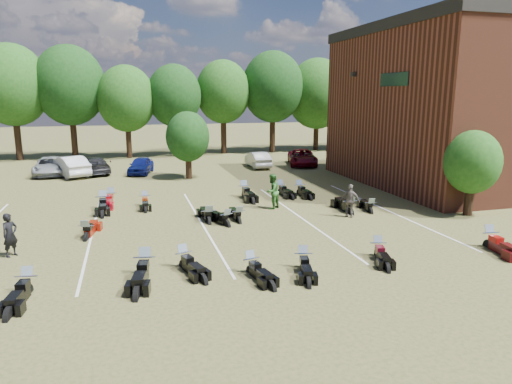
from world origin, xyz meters
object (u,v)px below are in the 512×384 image
object	(u,v)px
motorcycle_3	(251,274)
motorcycle_7	(87,239)
motorcycle_0	(28,294)
car_4	(141,166)
person_green	(272,191)
person_grey	(350,201)
person_black	(10,235)

from	to	relation	value
motorcycle_3	motorcycle_7	distance (m)	8.07
motorcycle_0	motorcycle_7	size ratio (longest dim) A/B	0.99
car_4	motorcycle_0	xyz separation A→B (m)	(-4.10, -21.97, -0.64)
motorcycle_0	person_green	bearing A→B (deg)	45.69
motorcycle_0	person_grey	bearing A→B (deg)	29.50
person_black	motorcycle_7	distance (m)	3.08
car_4	person_black	world-z (taller)	person_black
person_green	motorcycle_0	bearing A→B (deg)	-0.57
motorcycle_3	person_grey	bearing A→B (deg)	29.84
person_green	motorcycle_0	size ratio (longest dim) A/B	0.88
person_black	motorcycle_3	world-z (taller)	person_black
motorcycle_0	person_black	bearing A→B (deg)	115.49
motorcycle_0	motorcycle_7	bearing A→B (deg)	83.57
car_4	person_black	distance (m)	18.84
car_4	motorcycle_3	bearing A→B (deg)	-68.03
motorcycle_7	motorcycle_0	bearing A→B (deg)	85.73
motorcycle_0	motorcycle_7	xyz separation A→B (m)	(1.32, 5.34, 0.00)
motorcycle_3	motorcycle_7	xyz separation A→B (m)	(-5.81, 5.60, 0.00)
motorcycle_3	person_green	bearing A→B (deg)	56.71
car_4	person_green	size ratio (longest dim) A/B	1.97
person_black	motorcycle_0	world-z (taller)	person_black
person_green	motorcycle_0	world-z (taller)	person_green
person_grey	motorcycle_0	world-z (taller)	person_grey
car_4	motorcycle_7	bearing A→B (deg)	-85.30
motorcycle_7	person_green	bearing A→B (deg)	-152.29
person_grey	motorcycle_7	world-z (taller)	person_grey
person_grey	motorcycle_3	size ratio (longest dim) A/B	0.84
car_4	person_green	xyz separation A→B (m)	(6.53, -13.58, 0.32)
motorcycle_0	motorcycle_3	bearing A→B (deg)	5.32
car_4	person_grey	bearing A→B (deg)	-44.84
person_black	person_grey	size ratio (longest dim) A/B	1.00
car_4	motorcycle_7	size ratio (longest dim) A/B	1.71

